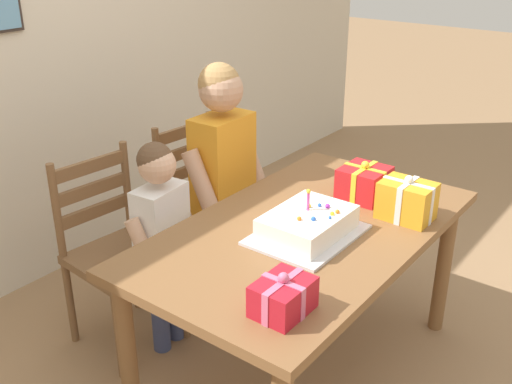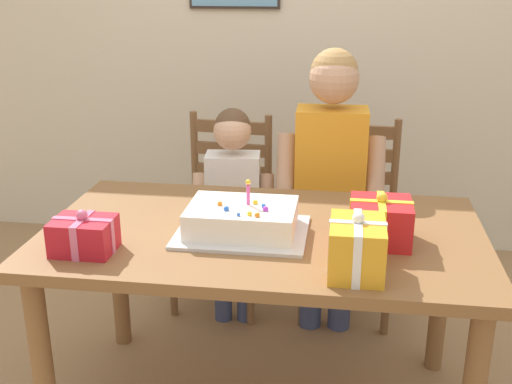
{
  "view_description": "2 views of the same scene",
  "coord_description": "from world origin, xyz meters",
  "px_view_note": "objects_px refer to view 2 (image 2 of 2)",
  "views": [
    {
      "loc": [
        -1.86,
        -1.15,
        1.86
      ],
      "look_at": [
        -0.1,
        0.18,
        0.87
      ],
      "focal_mm": 42.45,
      "sensor_mm": 36.0,
      "label": 1
    },
    {
      "loc": [
        0.27,
        -2.0,
        1.58
      ],
      "look_at": [
        -0.05,
        0.15,
        0.82
      ],
      "focal_mm": 44.42,
      "sensor_mm": 36.0,
      "label": 2
    }
  ],
  "objects_px": {
    "chair_left": "(224,211)",
    "child_older": "(330,167)",
    "birthday_cake": "(242,220)",
    "gift_box_corner_small": "(380,222)",
    "chair_right": "(351,217)",
    "gift_box_beside_cake": "(84,235)",
    "gift_box_red_large": "(357,248)",
    "child_younger": "(233,197)",
    "dining_table": "(263,255)"
  },
  "relations": [
    {
      "from": "dining_table",
      "to": "birthday_cake",
      "type": "height_order",
      "value": "birthday_cake"
    },
    {
      "from": "child_older",
      "to": "chair_left",
      "type": "bearing_deg",
      "value": 157.19
    },
    {
      "from": "birthday_cake",
      "to": "chair_right",
      "type": "xyz_separation_m",
      "value": [
        0.38,
        0.88,
        -0.31
      ]
    },
    {
      "from": "chair_left",
      "to": "child_older",
      "type": "xyz_separation_m",
      "value": [
        0.51,
        -0.22,
        0.31
      ]
    },
    {
      "from": "gift_box_corner_small",
      "to": "child_older",
      "type": "height_order",
      "value": "child_older"
    },
    {
      "from": "dining_table",
      "to": "chair_left",
      "type": "distance_m",
      "value": 0.9
    },
    {
      "from": "dining_table",
      "to": "chair_right",
      "type": "xyz_separation_m",
      "value": [
        0.31,
        0.83,
        -0.17
      ]
    },
    {
      "from": "birthday_cake",
      "to": "child_older",
      "type": "distance_m",
      "value": 0.72
    },
    {
      "from": "gift_box_beside_cake",
      "to": "chair_left",
      "type": "relative_size",
      "value": 0.21
    },
    {
      "from": "birthday_cake",
      "to": "child_older",
      "type": "bearing_deg",
      "value": 67.43
    },
    {
      "from": "chair_right",
      "to": "child_younger",
      "type": "xyz_separation_m",
      "value": [
        -0.53,
        -0.22,
        0.15
      ]
    },
    {
      "from": "child_older",
      "to": "gift_box_beside_cake",
      "type": "bearing_deg",
      "value": -130.52
    },
    {
      "from": "gift_box_corner_small",
      "to": "child_younger",
      "type": "relative_size",
      "value": 0.2
    },
    {
      "from": "child_older",
      "to": "child_younger",
      "type": "height_order",
      "value": "child_older"
    },
    {
      "from": "gift_box_red_large",
      "to": "gift_box_corner_small",
      "type": "height_order",
      "value": "gift_box_red_large"
    },
    {
      "from": "birthday_cake",
      "to": "child_younger",
      "type": "distance_m",
      "value": 0.7
    },
    {
      "from": "birthday_cake",
      "to": "child_older",
      "type": "xyz_separation_m",
      "value": [
        0.27,
        0.66,
        -0.0
      ]
    },
    {
      "from": "birthday_cake",
      "to": "chair_right",
      "type": "height_order",
      "value": "birthday_cake"
    },
    {
      "from": "gift_box_red_large",
      "to": "birthday_cake",
      "type": "bearing_deg",
      "value": 147.92
    },
    {
      "from": "chair_right",
      "to": "child_older",
      "type": "relative_size",
      "value": 0.72
    },
    {
      "from": "birthday_cake",
      "to": "dining_table",
      "type": "bearing_deg",
      "value": 34.53
    },
    {
      "from": "birthday_cake",
      "to": "gift_box_beside_cake",
      "type": "bearing_deg",
      "value": -155.74
    },
    {
      "from": "birthday_cake",
      "to": "chair_left",
      "type": "height_order",
      "value": "birthday_cake"
    },
    {
      "from": "chair_left",
      "to": "chair_right",
      "type": "distance_m",
      "value": 0.62
    },
    {
      "from": "child_older",
      "to": "chair_right",
      "type": "bearing_deg",
      "value": 64.92
    },
    {
      "from": "birthday_cake",
      "to": "child_younger",
      "type": "bearing_deg",
      "value": 102.92
    },
    {
      "from": "gift_box_red_large",
      "to": "child_older",
      "type": "distance_m",
      "value": 0.91
    },
    {
      "from": "chair_right",
      "to": "child_younger",
      "type": "relative_size",
      "value": 0.9
    },
    {
      "from": "birthday_cake",
      "to": "gift_box_red_large",
      "type": "distance_m",
      "value": 0.45
    },
    {
      "from": "gift_box_beside_cake",
      "to": "chair_right",
      "type": "relative_size",
      "value": 0.21
    },
    {
      "from": "birthday_cake",
      "to": "gift_box_red_large",
      "type": "height_order",
      "value": "same"
    },
    {
      "from": "birthday_cake",
      "to": "child_younger",
      "type": "xyz_separation_m",
      "value": [
        -0.15,
        0.66,
        -0.16
      ]
    },
    {
      "from": "gift_box_red_large",
      "to": "child_younger",
      "type": "bearing_deg",
      "value": 120.59
    },
    {
      "from": "gift_box_red_large",
      "to": "chair_left",
      "type": "distance_m",
      "value": 1.32
    },
    {
      "from": "gift_box_beside_cake",
      "to": "child_older",
      "type": "height_order",
      "value": "child_older"
    },
    {
      "from": "dining_table",
      "to": "child_younger",
      "type": "bearing_deg",
      "value": 109.36
    },
    {
      "from": "chair_right",
      "to": "chair_left",
      "type": "bearing_deg",
      "value": -180.0
    },
    {
      "from": "gift_box_red_large",
      "to": "chair_left",
      "type": "xyz_separation_m",
      "value": [
        -0.62,
        1.12,
        -0.35
      ]
    },
    {
      "from": "gift_box_beside_cake",
      "to": "child_younger",
      "type": "distance_m",
      "value": 0.95
    },
    {
      "from": "birthday_cake",
      "to": "gift_box_corner_small",
      "type": "relative_size",
      "value": 2.17
    },
    {
      "from": "child_younger",
      "to": "gift_box_red_large",
      "type": "bearing_deg",
      "value": -59.41
    },
    {
      "from": "birthday_cake",
      "to": "child_younger",
      "type": "relative_size",
      "value": 0.43
    },
    {
      "from": "child_younger",
      "to": "gift_box_corner_small",
      "type": "bearing_deg",
      "value": -47.38
    },
    {
      "from": "birthday_cake",
      "to": "chair_right",
      "type": "bearing_deg",
      "value": 66.8
    },
    {
      "from": "birthday_cake",
      "to": "gift_box_corner_small",
      "type": "bearing_deg",
      "value": -0.12
    },
    {
      "from": "gift_box_corner_small",
      "to": "chair_left",
      "type": "relative_size",
      "value": 0.22
    },
    {
      "from": "gift_box_red_large",
      "to": "child_older",
      "type": "height_order",
      "value": "child_older"
    },
    {
      "from": "dining_table",
      "to": "gift_box_corner_small",
      "type": "height_order",
      "value": "gift_box_corner_small"
    },
    {
      "from": "gift_box_red_large",
      "to": "chair_left",
      "type": "bearing_deg",
      "value": 119.05
    },
    {
      "from": "gift_box_red_large",
      "to": "chair_right",
      "type": "relative_size",
      "value": 0.24
    }
  ]
}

